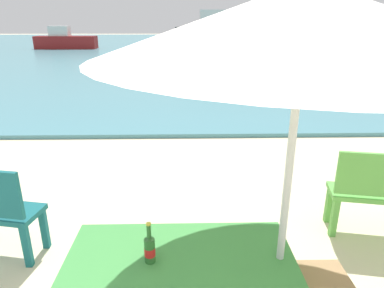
{
  "coord_description": "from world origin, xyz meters",
  "views": [
    {
      "loc": [
        -0.23,
        -1.24,
        2.12
      ],
      "look_at": [
        -0.13,
        3.0,
        0.6
      ],
      "focal_mm": 32.21,
      "sensor_mm": 36.0,
      "label": 1
    }
  ],
  "objects_px": {
    "picnic_table_green": "(180,275)",
    "boat_ferry": "(223,34)",
    "beer_bottle_amber": "(150,248)",
    "boat_sailboat": "(359,41)",
    "swimmer_person": "(287,87)",
    "patio_umbrella": "(304,22)",
    "boat_cargo_ship": "(65,41)"
  },
  "relations": [
    {
      "from": "swimmer_person",
      "to": "boat_cargo_ship",
      "type": "distance_m",
      "value": 21.24
    },
    {
      "from": "boat_sailboat",
      "to": "swimmer_person",
      "type": "bearing_deg",
      "value": -121.14
    },
    {
      "from": "boat_cargo_ship",
      "to": "boat_sailboat",
      "type": "bearing_deg",
      "value": 2.32
    },
    {
      "from": "swimmer_person",
      "to": "boat_sailboat",
      "type": "distance_m",
      "value": 21.49
    },
    {
      "from": "picnic_table_green",
      "to": "boat_ferry",
      "type": "relative_size",
      "value": 0.18
    },
    {
      "from": "swimmer_person",
      "to": "boat_ferry",
      "type": "bearing_deg",
      "value": 89.85
    },
    {
      "from": "boat_sailboat",
      "to": "patio_umbrella",
      "type": "bearing_deg",
      "value": -116.87
    },
    {
      "from": "beer_bottle_amber",
      "to": "swimmer_person",
      "type": "relative_size",
      "value": 0.65
    },
    {
      "from": "boat_sailboat",
      "to": "boat_cargo_ship",
      "type": "relative_size",
      "value": 0.83
    },
    {
      "from": "beer_bottle_amber",
      "to": "boat_cargo_ship",
      "type": "xyz_separation_m",
      "value": [
        -8.83,
        25.92,
        -0.18
      ]
    },
    {
      "from": "picnic_table_green",
      "to": "boat_ferry",
      "type": "bearing_deg",
      "value": 83.25
    },
    {
      "from": "swimmer_person",
      "to": "boat_ferry",
      "type": "relative_size",
      "value": 0.05
    },
    {
      "from": "picnic_table_green",
      "to": "boat_sailboat",
      "type": "distance_m",
      "value": 30.38
    },
    {
      "from": "picnic_table_green",
      "to": "beer_bottle_amber",
      "type": "relative_size",
      "value": 5.28
    },
    {
      "from": "boat_ferry",
      "to": "boat_sailboat",
      "type": "height_order",
      "value": "boat_ferry"
    },
    {
      "from": "boat_sailboat",
      "to": "boat_cargo_ship",
      "type": "height_order",
      "value": "boat_cargo_ship"
    },
    {
      "from": "patio_umbrella",
      "to": "boat_ferry",
      "type": "xyz_separation_m",
      "value": [
        2.54,
        26.62,
        -1.03
      ]
    },
    {
      "from": "beer_bottle_amber",
      "to": "patio_umbrella",
      "type": "xyz_separation_m",
      "value": [
        0.79,
        0.02,
        1.26
      ]
    },
    {
      "from": "patio_umbrella",
      "to": "beer_bottle_amber",
      "type": "bearing_deg",
      "value": -178.88
    },
    {
      "from": "beer_bottle_amber",
      "to": "picnic_table_green",
      "type": "bearing_deg",
      "value": 2.25
    },
    {
      "from": "swimmer_person",
      "to": "boat_ferry",
      "type": "distance_m",
      "value": 18.18
    },
    {
      "from": "picnic_table_green",
      "to": "beer_bottle_amber",
      "type": "xyz_separation_m",
      "value": [
        -0.18,
        -0.01,
        0.2
      ]
    },
    {
      "from": "boat_cargo_ship",
      "to": "boat_ferry",
      "type": "bearing_deg",
      "value": 3.36
    },
    {
      "from": "boat_ferry",
      "to": "boat_sailboat",
      "type": "relative_size",
      "value": 2.04
    },
    {
      "from": "picnic_table_green",
      "to": "boat_cargo_ship",
      "type": "bearing_deg",
      "value": 109.18
    },
    {
      "from": "patio_umbrella",
      "to": "boat_ferry",
      "type": "bearing_deg",
      "value": 84.54
    },
    {
      "from": "picnic_table_green",
      "to": "patio_umbrella",
      "type": "relative_size",
      "value": 0.61
    },
    {
      "from": "picnic_table_green",
      "to": "boat_ferry",
      "type": "height_order",
      "value": "boat_ferry"
    },
    {
      "from": "patio_umbrella",
      "to": "boat_sailboat",
      "type": "height_order",
      "value": "patio_umbrella"
    },
    {
      "from": "picnic_table_green",
      "to": "boat_ferry",
      "type": "xyz_separation_m",
      "value": [
        3.15,
        26.62,
        0.44
      ]
    },
    {
      "from": "boat_ferry",
      "to": "boat_sailboat",
      "type": "xyz_separation_m",
      "value": [
        11.06,
        0.23,
        -0.52
      ]
    },
    {
      "from": "beer_bottle_amber",
      "to": "swimmer_person",
      "type": "xyz_separation_m",
      "value": [
        3.28,
        8.47,
        -0.61
      ]
    }
  ]
}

